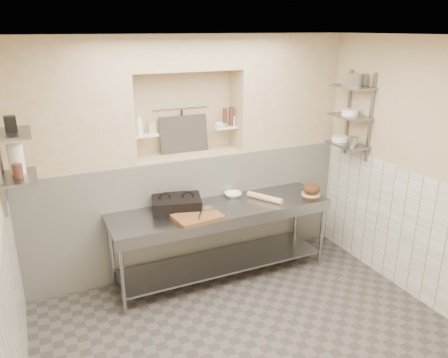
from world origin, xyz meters
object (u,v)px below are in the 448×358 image
panini_press (177,204)px  bottle_soap (139,124)px  rolling_pin (265,198)px  cutting_board (198,217)px  bowl_alcove (221,125)px  prep_table (222,228)px  bread_loaf (311,189)px  mixing_bowl (233,195)px  jug_left (16,159)px

panini_press → bottle_soap: (-0.27, 0.41, 0.86)m
rolling_pin → bottle_soap: size_ratio=1.89×
rolling_pin → cutting_board: bearing=-169.6°
bowl_alcove → prep_table: bearing=-113.5°
cutting_board → bowl_alcove: bearing=50.6°
prep_table → bottle_soap: bottle_soap is taller
cutting_board → bottle_soap: (-0.40, 0.75, 0.91)m
bread_loaf → bottle_soap: (-1.95, 0.64, 0.86)m
panini_press → bottle_soap: bearing=138.5°
panini_press → bread_loaf: bearing=6.9°
rolling_pin → panini_press: bearing=171.1°
prep_table → cutting_board: bearing=-153.1°
mixing_bowl → bowl_alcove: bowl_alcove is taller
rolling_pin → jug_left: jug_left is taller
bread_loaf → jug_left: size_ratio=0.80×
bottle_soap → jug_left: 1.42m
rolling_pin → bowl_alcove: bearing=117.9°
panini_press → mixing_bowl: bearing=22.9°
prep_table → panini_press: size_ratio=4.14×
rolling_pin → mixing_bowl: bearing=137.0°
bottle_soap → rolling_pin: bearing=-23.5°
panini_press → prep_table: bearing=-1.6°
prep_table → rolling_pin: size_ratio=5.65×
bread_loaf → bowl_alcove: bearing=145.0°
cutting_board → bread_loaf: 1.55m
panini_press → jug_left: 1.74m
mixing_bowl → bottle_soap: bottle_soap is taller
prep_table → cutting_board: size_ratio=5.18×
panini_press → cutting_board: panini_press is taller
prep_table → bread_loaf: size_ratio=12.13×
panini_press → jug_left: jug_left is taller
bread_loaf → panini_press: bearing=172.1°
bottle_soap → bowl_alcove: bottle_soap is taller
prep_table → bottle_soap: size_ratio=10.68×
mixing_bowl → bread_loaf: size_ratio=0.97×
cutting_board → mixing_bowl: (0.64, 0.44, 0.00)m
cutting_board → bottle_soap: bottle_soap is taller
cutting_board → prep_table: bearing=26.9°
cutting_board → rolling_pin: bearing=10.4°
mixing_bowl → bread_loaf: bread_loaf is taller
jug_left → mixing_bowl: bearing=7.6°
rolling_pin → jug_left: 2.72m
prep_table → cutting_board: cutting_board is taller
cutting_board → bowl_alcove: 1.27m
rolling_pin → bread_loaf: 0.63m
mixing_bowl → bottle_soap: (-1.03, 0.30, 0.91)m
bowl_alcove → jug_left: jug_left is taller
jug_left → cutting_board: bearing=-4.6°
bottle_soap → jug_left: bearing=-154.3°
rolling_pin → bottle_soap: bearing=156.5°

